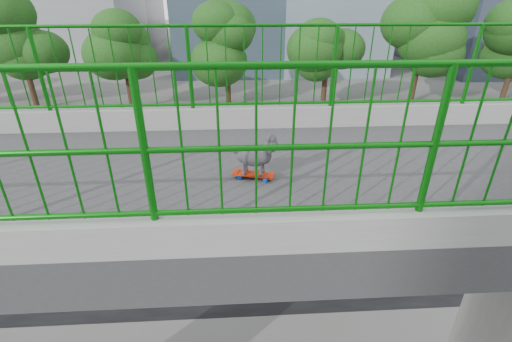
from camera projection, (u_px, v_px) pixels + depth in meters
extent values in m
cube|color=black|center=(149.00, 180.00, 18.54)|extent=(18.00, 90.00, 0.02)
cylinder|color=black|center=(33.00, 91.00, 29.20)|extent=(0.44, 0.44, 2.97)
ellipsoid|color=#193D10|center=(20.00, 46.00, 27.60)|extent=(4.80, 4.80, 4.08)
cylinder|color=black|center=(130.00, 93.00, 29.13)|extent=(0.44, 0.44, 2.73)
ellipsoid|color=#193D10|center=(124.00, 53.00, 27.71)|extent=(4.20, 4.20, 3.57)
cylinder|color=black|center=(228.00, 89.00, 29.86)|extent=(0.44, 0.44, 2.87)
ellipsoid|color=#193D10|center=(227.00, 47.00, 28.33)|extent=(4.60, 4.60, 3.91)
cylinder|color=black|center=(324.00, 91.00, 29.79)|extent=(0.44, 0.44, 2.66)
ellipsoid|color=#193D10|center=(327.00, 53.00, 28.42)|extent=(4.00, 4.00, 3.40)
cylinder|color=black|center=(414.00, 86.00, 30.74)|extent=(0.44, 0.44, 3.01)
ellipsoid|color=#193D10|center=(423.00, 41.00, 29.10)|extent=(5.00, 5.00, 4.25)
cylinder|color=black|center=(506.00, 87.00, 30.85)|extent=(0.44, 0.44, 2.77)
cube|color=red|center=(254.00, 174.00, 3.81)|extent=(0.25, 0.46, 0.01)
cube|color=#99999E|center=(241.00, 174.00, 3.85)|extent=(0.08, 0.05, 0.02)
cylinder|color=#0839B8|center=(242.00, 173.00, 3.90)|extent=(0.04, 0.06, 0.05)
sphere|color=yellow|center=(242.00, 173.00, 3.90)|extent=(0.02, 0.02, 0.02)
cylinder|color=#0839B8|center=(240.00, 177.00, 3.80)|extent=(0.04, 0.06, 0.05)
sphere|color=yellow|center=(240.00, 177.00, 3.80)|extent=(0.02, 0.02, 0.02)
cube|color=#99999E|center=(266.00, 177.00, 3.79)|extent=(0.08, 0.05, 0.02)
cylinder|color=#0839B8|center=(267.00, 175.00, 3.85)|extent=(0.04, 0.06, 0.05)
sphere|color=yellow|center=(267.00, 175.00, 3.85)|extent=(0.02, 0.02, 0.02)
cylinder|color=#0839B8|center=(265.00, 180.00, 3.75)|extent=(0.04, 0.06, 0.05)
sphere|color=yellow|center=(265.00, 180.00, 3.75)|extent=(0.02, 0.02, 0.02)
ellipsoid|color=#27262A|center=(253.00, 156.00, 3.72)|extent=(0.29, 0.37, 0.22)
sphere|color=#27262A|center=(271.00, 145.00, 3.62)|extent=(0.15, 0.15, 0.15)
sphere|color=black|center=(280.00, 148.00, 3.61)|extent=(0.03, 0.03, 0.03)
sphere|color=#27262A|center=(237.00, 151.00, 3.73)|extent=(0.07, 0.07, 0.07)
cylinder|color=#27262A|center=(263.00, 167.00, 3.80)|extent=(0.03, 0.03, 0.14)
cylinder|color=#27262A|center=(261.00, 171.00, 3.72)|extent=(0.03, 0.03, 0.14)
cylinder|color=#27262A|center=(246.00, 165.00, 3.84)|extent=(0.03, 0.03, 0.14)
cylinder|color=#27262A|center=(244.00, 169.00, 3.76)|extent=(0.03, 0.03, 0.14)
imported|color=black|center=(279.00, 168.00, 18.00)|extent=(2.66, 5.76, 1.60)
imported|color=gray|center=(433.00, 123.00, 24.30)|extent=(1.78, 4.41, 1.50)
imported|color=black|center=(316.00, 250.00, 12.32)|extent=(1.70, 4.89, 1.61)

